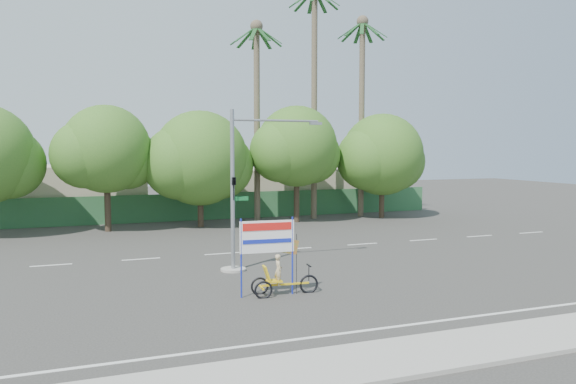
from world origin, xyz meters
name	(u,v)px	position (x,y,z in m)	size (l,w,h in m)	color
ground	(323,287)	(0.00, 0.00, 0.00)	(120.00, 120.00, 0.00)	#33302D
sidewalk_near	(441,351)	(0.00, -7.50, 0.06)	(50.00, 2.40, 0.12)	gray
fence	(204,207)	(0.00, 21.50, 1.00)	(38.00, 0.08, 2.00)	#336B3D
building_left	(60,192)	(-10.00, 26.00, 2.00)	(12.00, 8.00, 4.00)	#C4B49B
building_right	(284,189)	(8.00, 26.00, 1.80)	(14.00, 8.00, 3.60)	#C4B49B
tree_left	(106,152)	(-7.05, 18.00, 5.06)	(6.66, 5.60, 8.07)	#473828
tree_center	(199,161)	(-1.05, 18.00, 4.47)	(7.62, 6.40, 7.85)	#473828
tree_right	(296,149)	(5.95, 18.00, 5.24)	(6.90, 5.80, 8.36)	#473828
tree_far_right	(382,157)	(12.95, 18.00, 4.64)	(7.38, 6.20, 7.94)	#473828
palm_tall	(314,79)	(8.00, 19.50, 10.46)	(3.73, 3.79, 17.45)	#70604C
palm_mid	(362,95)	(12.00, 19.50, 9.40)	(3.73, 3.79, 15.45)	#70604C
palm_short	(257,99)	(3.50, 19.50, 8.86)	(3.73, 3.79, 14.45)	#70604C
traffic_signal	(240,204)	(-2.20, 3.98, 2.92)	(4.72, 1.10, 7.00)	gray
trike_billboard	(275,264)	(-2.16, -0.52, 1.16)	(2.94, 0.75, 2.89)	black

